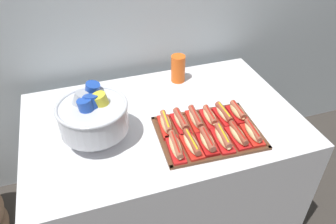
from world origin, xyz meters
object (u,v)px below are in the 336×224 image
hot_dog_3 (223,138)px  hot_dog_8 (196,119)px  hot_dog_0 (176,147)px  hot_dog_9 (210,117)px  hot_dog_6 (166,124)px  hot_dog_11 (238,112)px  punch_bowl (93,115)px  hot_dog_4 (238,135)px  hot_dog_5 (253,133)px  buffet_table (163,167)px  hot_dog_1 (192,144)px  serving_tray (208,133)px  hot_dog_10 (224,114)px  hot_dog_2 (207,141)px  hot_dog_7 (181,121)px  cup_stack (178,69)px

hot_dog_3 → hot_dog_8: (-0.07, 0.17, 0.00)m
hot_dog_0 → hot_dog_9: 0.28m
hot_dog_6 → hot_dog_8: same height
hot_dog_11 → punch_bowl: 0.71m
hot_dog_4 → hot_dog_5: bearing=-3.1°
buffet_table → hot_dog_1: bearing=-78.1°
serving_tray → hot_dog_6: bearing=153.2°
hot_dog_10 → hot_dog_11: size_ratio=1.01×
hot_dog_0 → hot_dog_1: size_ratio=1.08×
hot_dog_2 → hot_dog_9: (0.08, 0.16, -0.00)m
buffet_table → serving_tray: serving_tray is taller
hot_dog_3 → hot_dog_7: hot_dog_7 is taller
hot_dog_7 → hot_dog_2: bearing=-68.6°
hot_dog_4 → hot_dog_10: size_ratio=1.06×
hot_dog_6 → hot_dog_11: (0.37, -0.02, -0.00)m
hot_dog_10 → punch_bowl: (-0.63, 0.05, 0.11)m
hot_dog_1 → hot_dog_10: (0.23, 0.15, 0.00)m
hot_dog_2 → buffet_table: bearing=116.0°
hot_dog_5 → hot_dog_9: size_ratio=1.03×
hot_dog_3 → hot_dog_11: (0.16, 0.16, -0.00)m
hot_dog_0 → hot_dog_2: (0.15, -0.01, -0.00)m
hot_dog_10 → hot_dog_1: bearing=-146.8°
buffet_table → hot_dog_8: size_ratio=7.49×
hot_dog_4 → hot_dog_9: hot_dog_4 is taller
buffet_table → hot_dog_0: (-0.02, -0.26, 0.40)m
hot_dog_2 → hot_dog_9: size_ratio=0.99×
hot_dog_4 → buffet_table: bearing=135.6°
hot_dog_7 → hot_dog_11: 0.30m
hot_dog_2 → hot_dog_4: 0.15m
punch_bowl → hot_dog_11: bearing=-4.7°
buffet_table → punch_bowl: bearing=-170.8°
hot_dog_5 → buffet_table: bearing=141.9°
hot_dog_2 → hot_dog_7: (-0.07, 0.17, 0.00)m
hot_dog_5 → serving_tray: bearing=153.2°
buffet_table → hot_dog_7: (0.06, -0.10, 0.40)m
hot_dog_1 → hot_dog_2: (0.07, -0.00, -0.00)m
hot_dog_2 → punch_bowl: size_ratio=0.50×
hot_dog_3 → serving_tray: bearing=111.4°
serving_tray → hot_dog_6: size_ratio=2.82×
hot_dog_0 → hot_dog_7: size_ratio=1.08×
buffet_table → hot_dog_5: bearing=-38.1°
hot_dog_4 → hot_dog_10: same height
hot_dog_8 → cup_stack: (0.06, 0.42, 0.04)m
serving_tray → hot_dog_9: hot_dog_9 is taller
hot_dog_6 → serving_tray: bearing=-26.8°
hot_dog_9 → punch_bowl: punch_bowl is taller
hot_dog_4 → cup_stack: (-0.08, 0.59, 0.05)m
hot_dog_5 → hot_dog_10: (-0.07, 0.17, 0.00)m
hot_dog_7 → hot_dog_9: (0.15, -0.01, -0.00)m
hot_dog_2 → cup_stack: (0.07, 0.58, 0.05)m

